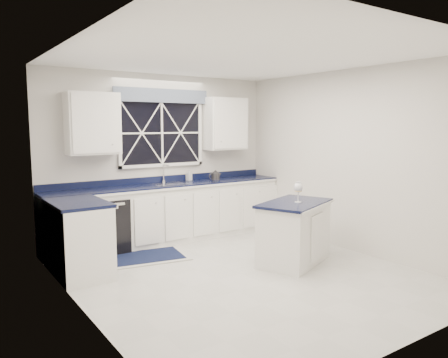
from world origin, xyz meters
TOP-DOWN VIEW (x-y plane):
  - ground at (0.00, 0.00)m, footprint 4.50×4.50m
  - back_wall at (0.00, 2.25)m, footprint 4.00×0.10m
  - base_cabinets at (-0.33, 1.78)m, footprint 3.99×1.60m
  - countertop at (0.00, 1.95)m, footprint 3.98×0.64m
  - dishwasher at (-1.10, 1.95)m, footprint 0.60×0.58m
  - window at (0.00, 2.20)m, footprint 1.65×0.09m
  - upper_cabinets at (0.00, 2.08)m, footprint 3.10×0.34m
  - faucet at (0.00, 2.14)m, footprint 0.05×0.20m
  - island at (0.86, -0.02)m, footprint 1.31×1.06m
  - rug at (-0.78, 1.35)m, footprint 1.40×0.99m
  - kettle at (0.89, 1.97)m, footprint 0.24×0.15m
  - wine_glass at (0.88, -0.07)m, footprint 0.12×0.12m
  - soap_bottle at (0.48, 2.17)m, footprint 0.10×0.10m

SIDE VIEW (x-z plane):
  - ground at x=0.00m, z-range 0.00..0.00m
  - rug at x=-0.78m, z-range 0.00..0.02m
  - dishwasher at x=-1.10m, z-range 0.00..0.82m
  - island at x=0.86m, z-range 0.00..0.85m
  - base_cabinets at x=-0.33m, z-range 0.00..0.90m
  - countertop at x=0.00m, z-range 0.90..0.94m
  - kettle at x=0.89m, z-range 0.93..1.11m
  - soap_bottle at x=0.48m, z-range 0.94..1.12m
  - wine_glass at x=0.88m, z-range 0.90..1.18m
  - faucet at x=0.00m, z-range 0.95..1.25m
  - back_wall at x=0.00m, z-range 0.00..2.70m
  - window at x=0.00m, z-range 1.20..2.46m
  - upper_cabinets at x=0.00m, z-range 1.45..2.35m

